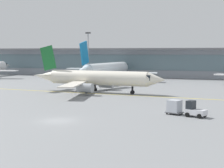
{
  "coord_description": "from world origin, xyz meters",
  "views": [
    {
      "loc": [
        20.95,
        -38.98,
        8.44
      ],
      "look_at": [
        0.64,
        18.27,
        3.0
      ],
      "focal_mm": 58.02,
      "sensor_mm": 36.0,
      "label": 1
    }
  ],
  "objects": [
    {
      "name": "taxiing_regional_jet",
      "position": [
        -6.97,
        30.26,
        2.96
      ],
      "size": [
        29.78,
        27.65,
        9.86
      ],
      "rotation": [
        0.0,
        0.0,
        -0.06
      ],
      "color": "silver",
      "rests_on": "ground_plane"
    },
    {
      "name": "cargo_dolly_lead",
      "position": [
        12.76,
        9.34,
        1.05
      ],
      "size": [
        2.53,
        2.25,
        1.94
      ],
      "rotation": [
        0.0,
        0.0,
        -0.37
      ],
      "color": "#595B60",
      "rests_on": "ground_plane"
    },
    {
      "name": "ground_plane",
      "position": [
        0.0,
        0.0,
        0.0
      ],
      "size": [
        400.0,
        400.0,
        0.0
      ],
      "primitive_type": "plane",
      "color": "gray"
    },
    {
      "name": "terminal_concourse",
      "position": [
        0.0,
        80.31,
        4.92
      ],
      "size": [
        227.8,
        11.0,
        9.6
      ],
      "color": "#8C939E",
      "rests_on": "ground_plane"
    },
    {
      "name": "apron_light_mast_1",
      "position": [
        -26.78,
        71.87,
        8.13
      ],
      "size": [
        1.8,
        0.36,
        14.87
      ],
      "color": "gray",
      "rests_on": "ground_plane"
    },
    {
      "name": "baggage_tug",
      "position": [
        15.53,
        8.27,
        0.89
      ],
      "size": [
        2.93,
        2.34,
        2.1
      ],
      "rotation": [
        0.0,
        0.0,
        -0.37
      ],
      "color": "silver",
      "rests_on": "ground_plane"
    },
    {
      "name": "gate_airplane_1",
      "position": [
        -16.01,
        60.35,
        3.38
      ],
      "size": [
        31.52,
        34.03,
        11.27
      ],
      "rotation": [
        0.0,
        0.0,
        1.48
      ],
      "color": "white",
      "rests_on": "ground_plane"
    },
    {
      "name": "taxiway_centreline_stripe",
      "position": [
        -6.59,
        28.24,
        0.0
      ],
      "size": [
        109.81,
        7.16,
        0.01
      ],
      "primitive_type": "cube",
      "rotation": [
        0.0,
        0.0,
        -0.06
      ],
      "color": "yellow",
      "rests_on": "ground_plane"
    }
  ]
}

